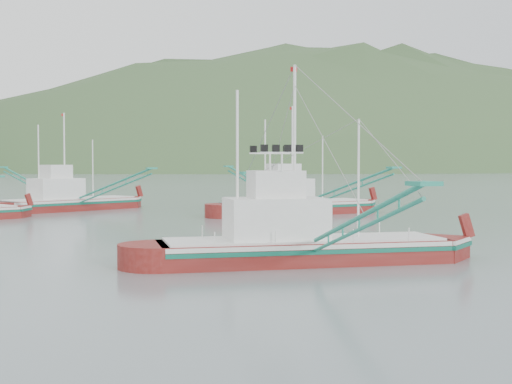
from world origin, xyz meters
name	(u,v)px	position (x,y,z in m)	size (l,w,h in m)	color
ground	(301,261)	(0.00, 0.00, 0.00)	(1200.00, 1200.00, 0.00)	slate
main_boat	(300,228)	(-0.31, -0.55, 1.69)	(14.42, 25.26, 10.28)	maroon
bg_boat_right	(295,195)	(13.23, 29.45, 1.79)	(15.43, 26.96, 10.99)	maroon
bg_boat_far	(68,189)	(-6.06, 42.98, 2.20)	(15.61, 24.93, 10.72)	maroon
headland_right	(348,170)	(240.00, 430.00, 0.00)	(684.00, 432.00, 306.00)	#35522A
ridge_distant	(36,169)	(30.00, 560.00, 0.00)	(960.00, 400.00, 240.00)	slate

